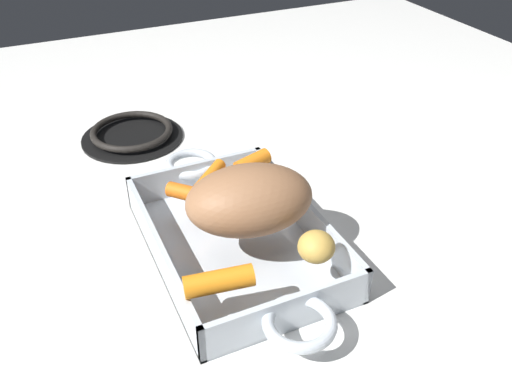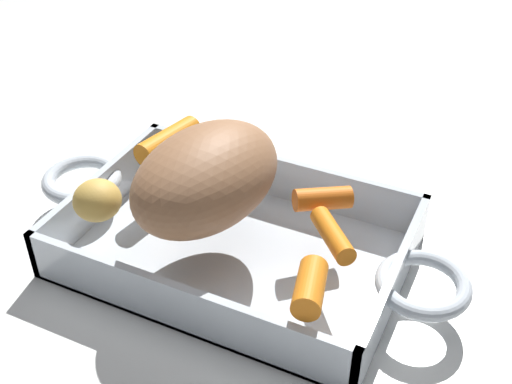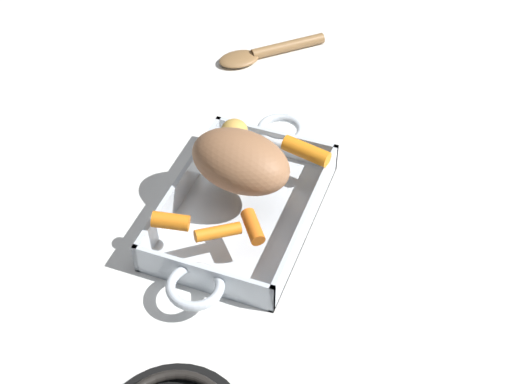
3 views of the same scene
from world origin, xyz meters
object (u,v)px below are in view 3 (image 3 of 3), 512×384
object	(u,v)px
roasting_dish	(242,208)
serving_spoon	(263,53)
baby_carrot_long	(253,227)
baby_carrot_northeast	(216,231)
baby_carrot_southwest	(171,221)
potato_whole	(234,131)
baby_carrot_center_right	(306,151)
pork_roast	(240,161)

from	to	relation	value
roasting_dish	serving_spoon	distance (m)	0.41
baby_carrot_long	baby_carrot_northeast	size ratio (longest dim) A/B	0.80
roasting_dish	baby_carrot_southwest	world-z (taller)	baby_carrot_southwest
roasting_dish	baby_carrot_northeast	world-z (taller)	baby_carrot_northeast
roasting_dish	serving_spoon	xyz separation A→B (m)	(0.39, 0.11, -0.01)
baby_carrot_northeast	potato_whole	size ratio (longest dim) A/B	1.52
baby_carrot_center_right	baby_carrot_northeast	bearing A→B (deg)	161.60
baby_carrot_northeast	pork_roast	bearing A→B (deg)	3.88
roasting_dish	baby_carrot_northeast	distance (m)	0.10
baby_carrot_northeast	serving_spoon	distance (m)	0.49
pork_roast	serving_spoon	size ratio (longest dim) A/B	0.84
pork_roast	baby_carrot_southwest	size ratio (longest dim) A/B	2.98
baby_carrot_center_right	serving_spoon	world-z (taller)	baby_carrot_center_right
baby_carrot_long	potato_whole	bearing A→B (deg)	29.06
baby_carrot_southwest	potato_whole	xyz separation A→B (m)	(0.20, -0.01, 0.01)
baby_carrot_southwest	serving_spoon	bearing A→B (deg)	5.51
baby_carrot_northeast	potato_whole	xyz separation A→B (m)	(0.19, 0.05, 0.01)
potato_whole	serving_spoon	distance (m)	0.30
pork_roast	baby_carrot_northeast	xyz separation A→B (m)	(-0.11, -0.01, -0.03)
baby_carrot_northeast	serving_spoon	xyz separation A→B (m)	(0.48, 0.11, -0.05)
baby_carrot_long	baby_carrot_southwest	distance (m)	0.11
baby_carrot_long	serving_spoon	xyz separation A→B (m)	(0.46, 0.15, -0.05)
baby_carrot_long	potato_whole	distance (m)	0.19
pork_roast	baby_carrot_long	bearing A→B (deg)	-149.27
baby_carrot_northeast	serving_spoon	size ratio (longest dim) A/B	0.36
roasting_dish	potato_whole	distance (m)	0.12
roasting_dish	serving_spoon	size ratio (longest dim) A/B	2.31
pork_roast	baby_carrot_center_right	bearing A→B (deg)	-40.71
roasting_dish	potato_whole	xyz separation A→B (m)	(0.10, 0.05, 0.05)
baby_carrot_southwest	serving_spoon	xyz separation A→B (m)	(0.49, 0.05, -0.05)
baby_carrot_northeast	roasting_dish	bearing A→B (deg)	-1.80
pork_roast	baby_carrot_long	size ratio (longest dim) A/B	2.96
baby_carrot_long	potato_whole	size ratio (longest dim) A/B	1.22
potato_whole	baby_carrot_center_right	bearing A→B (deg)	-89.88
roasting_dish	baby_carrot_center_right	distance (m)	0.13
baby_carrot_long	roasting_dish	bearing A→B (deg)	32.12
baby_carrot_northeast	serving_spoon	bearing A→B (deg)	12.85
pork_roast	baby_carrot_long	distance (m)	0.10
baby_carrot_southwest	baby_carrot_center_right	bearing A→B (deg)	-32.60
potato_whole	serving_spoon	xyz separation A→B (m)	(0.29, 0.06, -0.06)
baby_carrot_long	baby_carrot_northeast	world-z (taller)	baby_carrot_long
baby_carrot_center_right	potato_whole	world-z (taller)	potato_whole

